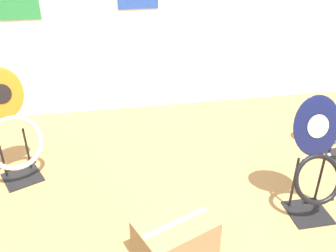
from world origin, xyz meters
TOP-DOWN VIEW (x-y plane):
  - toilet_seat_display_navy_moon at (0.72, 0.58)m, footprint 0.35×0.33m
  - toilet_seat_display_orange_sun at (-1.35, 1.34)m, footprint 0.46×0.37m
  - storage_box at (-0.28, 0.33)m, footprint 0.54×0.46m

SIDE VIEW (x-z plane):
  - storage_box at x=-0.28m, z-range 0.00..0.29m
  - toilet_seat_display_orange_sun at x=-1.35m, z-range -0.05..0.86m
  - toilet_seat_display_navy_moon at x=0.72m, z-range -0.02..0.84m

